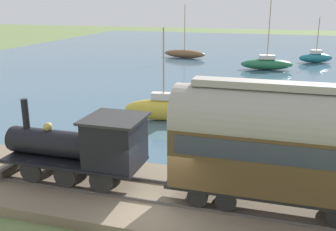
{
  "coord_description": "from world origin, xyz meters",
  "views": [
    {
      "loc": [
        -11.96,
        -4.05,
        7.73
      ],
      "look_at": [
        8.03,
        2.0,
        1.56
      ],
      "focal_mm": 42.0,
      "sensor_mm": 36.0,
      "label": 1
    }
  ],
  "objects_px": {
    "sailboat_brown": "(184,54)",
    "sailboat_teal": "(316,57)",
    "passenger_coach": "(286,141)",
    "sailboat_green": "(267,64)",
    "sailboat_yellow": "(164,109)",
    "steam_locomotive": "(87,144)",
    "rowboat_mid_harbor": "(235,131)"
  },
  "relations": [
    {
      "from": "steam_locomotive",
      "to": "sailboat_teal",
      "type": "bearing_deg",
      "value": -15.27
    },
    {
      "from": "sailboat_yellow",
      "to": "sailboat_green",
      "type": "relative_size",
      "value": 0.79
    },
    {
      "from": "sailboat_teal",
      "to": "sailboat_green",
      "type": "xyz_separation_m",
      "value": [
        -7.3,
        5.69,
        0.03
      ]
    },
    {
      "from": "sailboat_teal",
      "to": "steam_locomotive",
      "type": "bearing_deg",
      "value": 146.36
    },
    {
      "from": "passenger_coach",
      "to": "sailboat_teal",
      "type": "height_order",
      "value": "sailboat_teal"
    },
    {
      "from": "steam_locomotive",
      "to": "rowboat_mid_harbor",
      "type": "distance_m",
      "value": 10.64
    },
    {
      "from": "sailboat_yellow",
      "to": "sailboat_brown",
      "type": "xyz_separation_m",
      "value": [
        28.91,
        6.08,
        -0.2
      ]
    },
    {
      "from": "steam_locomotive",
      "to": "sailboat_brown",
      "type": "height_order",
      "value": "sailboat_brown"
    },
    {
      "from": "sailboat_teal",
      "to": "rowboat_mid_harbor",
      "type": "bearing_deg",
      "value": 150.42
    },
    {
      "from": "sailboat_yellow",
      "to": "sailboat_brown",
      "type": "height_order",
      "value": "sailboat_brown"
    },
    {
      "from": "passenger_coach",
      "to": "rowboat_mid_harbor",
      "type": "xyz_separation_m",
      "value": [
        9.27,
        2.8,
        -2.92
      ]
    },
    {
      "from": "sailboat_teal",
      "to": "rowboat_mid_harbor",
      "type": "relative_size",
      "value": 2.02
    },
    {
      "from": "sailboat_brown",
      "to": "rowboat_mid_harbor",
      "type": "distance_m",
      "value": 32.18
    },
    {
      "from": "rowboat_mid_harbor",
      "to": "steam_locomotive",
      "type": "bearing_deg",
      "value": -171.19
    },
    {
      "from": "passenger_coach",
      "to": "sailboat_green",
      "type": "bearing_deg",
      "value": 4.09
    },
    {
      "from": "sailboat_teal",
      "to": "sailboat_yellow",
      "type": "height_order",
      "value": "sailboat_yellow"
    },
    {
      "from": "sailboat_teal",
      "to": "sailboat_yellow",
      "type": "bearing_deg",
      "value": 141.17
    },
    {
      "from": "steam_locomotive",
      "to": "sailboat_yellow",
      "type": "distance_m",
      "value": 10.69
    },
    {
      "from": "steam_locomotive",
      "to": "sailboat_teal",
      "type": "distance_m",
      "value": 41.73
    },
    {
      "from": "sailboat_teal",
      "to": "sailboat_green",
      "type": "relative_size",
      "value": 0.74
    },
    {
      "from": "sailboat_teal",
      "to": "sailboat_brown",
      "type": "relative_size",
      "value": 0.79
    },
    {
      "from": "passenger_coach",
      "to": "sailboat_yellow",
      "type": "bearing_deg",
      "value": 36.04
    },
    {
      "from": "sailboat_brown",
      "to": "sailboat_teal",
      "type": "bearing_deg",
      "value": -80.15
    },
    {
      "from": "sailboat_teal",
      "to": "sailboat_yellow",
      "type": "xyz_separation_m",
      "value": [
        -29.62,
        11.05,
        0.13
      ]
    },
    {
      "from": "steam_locomotive",
      "to": "sailboat_brown",
      "type": "xyz_separation_m",
      "value": [
        39.51,
        6.15,
        -1.54
      ]
    },
    {
      "from": "passenger_coach",
      "to": "sailboat_green",
      "type": "relative_size",
      "value": 1.06
    },
    {
      "from": "sailboat_brown",
      "to": "passenger_coach",
      "type": "bearing_deg",
      "value": -153.29
    },
    {
      "from": "sailboat_brown",
      "to": "rowboat_mid_harbor",
      "type": "height_order",
      "value": "sailboat_brown"
    },
    {
      "from": "sailboat_yellow",
      "to": "sailboat_brown",
      "type": "bearing_deg",
      "value": 4.36
    },
    {
      "from": "steam_locomotive",
      "to": "rowboat_mid_harbor",
      "type": "height_order",
      "value": "steam_locomotive"
    },
    {
      "from": "steam_locomotive",
      "to": "sailboat_green",
      "type": "relative_size",
      "value": 0.82
    },
    {
      "from": "sailboat_teal",
      "to": "sailboat_yellow",
      "type": "distance_m",
      "value": 31.61
    }
  ]
}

